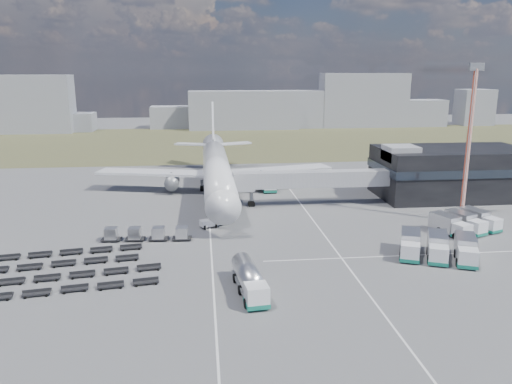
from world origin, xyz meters
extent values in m
plane|color=#565659|center=(0.00, 0.00, 0.00)|extent=(420.00, 420.00, 0.00)
cube|color=#49492C|center=(0.00, 110.00, 0.01)|extent=(420.00, 90.00, 0.01)
cube|color=silver|center=(-2.00, 5.00, 0.01)|extent=(0.25, 110.00, 0.01)
cube|color=silver|center=(16.00, 5.00, 0.01)|extent=(0.25, 110.00, 0.01)
cube|color=silver|center=(25.00, -8.00, 0.01)|extent=(40.00, 0.25, 0.01)
cube|color=black|center=(48.00, 24.00, 5.00)|extent=(30.00, 16.00, 10.00)
cube|color=#262D38|center=(48.00, 24.00, 6.20)|extent=(30.40, 16.40, 1.60)
cube|color=#939399|center=(36.00, 22.00, 9.50)|extent=(6.00, 6.00, 3.00)
cube|color=#939399|center=(18.10, 20.50, 5.10)|extent=(29.80, 3.00, 3.00)
cube|color=#939399|center=(4.70, 20.00, 5.10)|extent=(4.00, 3.60, 3.40)
cylinder|color=slate|center=(6.20, 20.50, 2.55)|extent=(0.70, 0.70, 5.10)
cylinder|color=black|center=(6.20, 20.50, 0.45)|extent=(1.40, 0.90, 1.40)
cylinder|color=silver|center=(0.00, 30.00, 5.30)|extent=(5.60, 48.00, 5.60)
cone|color=silver|center=(0.00, 3.50, 5.30)|extent=(5.60, 5.00, 5.60)
cone|color=silver|center=(0.00, 58.00, 6.10)|extent=(5.60, 8.00, 5.60)
cube|color=black|center=(0.00, 5.50, 6.10)|extent=(2.20, 2.00, 0.80)
cube|color=silver|center=(-13.00, 35.00, 4.10)|extent=(25.59, 11.38, 0.50)
cube|color=silver|center=(13.00, 35.00, 4.10)|extent=(25.59, 11.38, 0.50)
cylinder|color=slate|center=(-9.50, 33.00, 2.40)|extent=(3.00, 5.00, 3.00)
cylinder|color=slate|center=(9.50, 33.00, 2.40)|extent=(3.00, 5.00, 3.00)
cube|color=silver|center=(-5.50, 60.00, 6.50)|extent=(9.49, 5.63, 0.35)
cube|color=silver|center=(5.50, 60.00, 6.50)|extent=(9.49, 5.63, 0.35)
cube|color=silver|center=(0.00, 61.00, 11.80)|extent=(0.50, 9.06, 11.45)
cylinder|color=slate|center=(0.00, 9.00, 1.25)|extent=(0.50, 0.50, 2.50)
cylinder|color=slate|center=(-3.20, 34.00, 1.25)|extent=(0.60, 0.60, 2.50)
cylinder|color=slate|center=(3.20, 34.00, 1.25)|extent=(0.60, 0.60, 2.50)
cylinder|color=black|center=(0.00, 9.00, 0.50)|extent=(0.50, 1.20, 1.20)
cube|color=gray|center=(-83.51, 145.94, 11.81)|extent=(54.49, 12.00, 23.63)
cube|color=gray|center=(-57.15, 150.27, 3.83)|extent=(16.70, 12.00, 7.66)
cube|color=gray|center=(-12.73, 157.73, 4.84)|extent=(25.59, 12.00, 9.68)
cube|color=gray|center=(15.55, 149.91, 8.34)|extent=(47.80, 12.00, 16.68)
cube|color=gray|center=(35.23, 153.55, 8.26)|extent=(50.00, 12.00, 16.51)
cube|color=gray|center=(71.03, 153.36, 12.05)|extent=(39.23, 12.00, 24.11)
cube|color=gray|center=(98.95, 153.82, 6.02)|extent=(21.21, 12.00, 12.04)
cube|color=gray|center=(126.42, 155.82, 8.33)|extent=(15.13, 12.00, 16.65)
cube|color=silver|center=(2.62, -21.48, 1.50)|extent=(2.73, 2.73, 2.37)
cube|color=#14725D|center=(2.62, -21.48, 0.57)|extent=(2.85, 2.85, 0.52)
cylinder|color=#B8B8BD|center=(2.06, -16.46, 1.96)|extent=(3.42, 7.98, 2.58)
cube|color=slate|center=(2.06, -16.46, 0.77)|extent=(3.32, 7.96, 0.36)
cylinder|color=black|center=(2.23, -18.00, 0.52)|extent=(2.79, 1.42, 1.13)
cube|color=silver|center=(-2.13, 8.00, 0.67)|extent=(3.25, 2.51, 1.33)
cube|color=silver|center=(11.22, 33.12, 1.80)|extent=(2.77, 6.76, 3.14)
cube|color=#14725D|center=(11.22, 33.12, 0.50)|extent=(2.89, 6.88, 0.50)
cube|color=silver|center=(24.85, -10.26, 1.40)|extent=(3.20, 3.14, 2.36)
cube|color=#14725D|center=(24.85, -10.26, 0.48)|extent=(3.34, 3.29, 0.48)
cube|color=#B8B8BD|center=(26.33, -6.81, 1.83)|extent=(4.31, 5.56, 2.79)
cube|color=silver|center=(28.20, -11.70, 1.40)|extent=(3.20, 3.14, 2.36)
cube|color=#14725D|center=(28.20, -11.70, 0.48)|extent=(3.34, 3.29, 0.48)
cube|color=#B8B8BD|center=(29.68, -8.25, 1.83)|extent=(4.31, 5.56, 2.79)
cube|color=silver|center=(31.56, -13.14, 1.40)|extent=(3.20, 3.14, 2.36)
cube|color=#14725D|center=(31.56, -13.14, 0.48)|extent=(3.34, 3.29, 0.48)
cube|color=#B8B8BD|center=(33.04, -9.68, 1.83)|extent=(4.31, 5.56, 2.79)
cube|color=silver|center=(36.76, -1.97, 1.30)|extent=(2.94, 2.88, 2.21)
cube|color=#14725D|center=(36.76, -1.97, 0.45)|extent=(3.07, 3.01, 0.45)
cube|color=#B8B8BD|center=(35.51, 1.32, 1.71)|extent=(3.89, 5.17, 2.61)
cube|color=silver|center=(39.95, -0.76, 1.30)|extent=(2.94, 2.88, 2.21)
cube|color=#14725D|center=(39.95, -0.76, 0.45)|extent=(3.07, 3.01, 0.45)
cube|color=#B8B8BD|center=(38.70, 2.53, 1.71)|extent=(3.89, 5.17, 2.61)
cube|color=silver|center=(43.14, 0.45, 1.30)|extent=(2.94, 2.88, 2.21)
cube|color=#14725D|center=(43.14, 0.45, 0.45)|extent=(3.07, 3.01, 0.45)
cube|color=#B8B8BD|center=(41.89, 3.74, 1.71)|extent=(3.89, 5.17, 2.61)
cube|color=black|center=(-17.08, 2.76, 0.34)|extent=(3.02, 1.97, 0.20)
cube|color=#B8B8BD|center=(-17.08, 2.76, 1.29)|extent=(1.90, 1.90, 1.68)
cube|color=black|center=(-13.51, 2.54, 0.34)|extent=(3.02, 1.97, 0.20)
cube|color=#B8B8BD|center=(-13.51, 2.54, 1.29)|extent=(1.90, 1.90, 1.68)
cube|color=black|center=(-9.94, 2.31, 0.34)|extent=(3.02, 1.97, 0.20)
cube|color=#B8B8BD|center=(-9.94, 2.31, 1.29)|extent=(1.90, 1.90, 1.68)
cube|color=black|center=(-6.37, 2.08, 0.34)|extent=(3.02, 1.97, 0.20)
cube|color=#B8B8BD|center=(-6.37, 2.08, 1.29)|extent=(1.90, 1.90, 1.68)
cube|color=black|center=(-20.45, -15.17, 0.37)|extent=(24.77, 5.35, 0.74)
cube|color=black|center=(-21.11, -10.87, 0.37)|extent=(24.77, 5.35, 0.74)
cube|color=black|center=(-21.78, -6.58, 0.37)|extent=(20.68, 4.72, 0.74)
cube|color=black|center=(-22.45, -2.29, 0.37)|extent=(20.68, 4.72, 0.74)
cylinder|color=red|center=(41.17, 6.54, 12.85)|extent=(0.72, 0.72, 25.69)
cube|color=slate|center=(41.17, 6.54, 26.00)|extent=(2.47, 0.63, 1.23)
cube|color=#565659|center=(41.17, 6.54, 0.15)|extent=(2.06, 2.06, 0.31)
camera|label=1|loc=(-2.89, -71.53, 25.47)|focal=35.00mm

